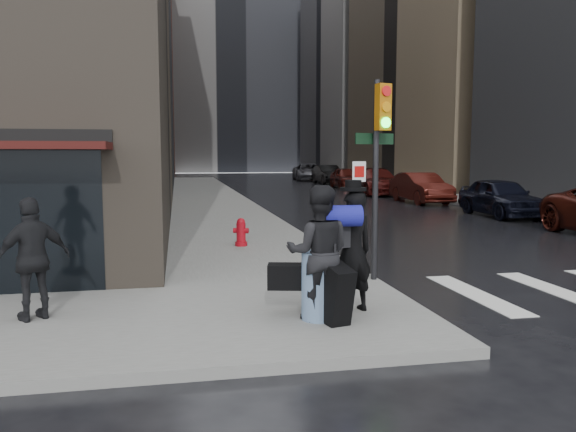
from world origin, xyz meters
name	(u,v)px	position (x,y,z in m)	size (l,w,h in m)	color
ground	(297,321)	(0.00, 0.00, 0.00)	(140.00, 140.00, 0.00)	black
sidewalk_left	(206,194)	(0.00, 27.00, 0.07)	(4.00, 50.00, 0.15)	slate
sidewalk_right	(410,192)	(13.50, 27.00, 0.07)	(3.00, 50.00, 0.15)	slate
bldg_left_far	(76,64)	(-13.00, 62.00, 13.00)	(22.00, 20.00, 26.00)	#572F1E
bldg_right_far	(406,73)	(26.00, 58.00, 12.50)	(22.00, 20.00, 25.00)	slate
bldg_distant	(227,64)	(6.00, 78.00, 16.00)	(40.00, 12.00, 32.00)	slate
man_overcoat	(349,257)	(0.73, -0.23, 1.00)	(1.04, 1.22, 2.02)	black
man_jeans	(318,252)	(0.22, -0.41, 1.12)	(1.35, 0.97, 1.93)	black
man_greycoat	(33,259)	(-3.76, 0.35, 1.03)	(1.10, 0.92, 1.76)	black
traffic_light	(377,152)	(1.89, 1.81, 2.55)	(0.91, 0.53, 3.72)	black
fire_hydrant	(241,233)	(-0.13, 6.33, 0.47)	(0.42, 0.32, 0.73)	#A30A15
parked_car_1	(500,197)	(11.19, 12.64, 0.79)	(1.87, 4.64, 1.58)	black
parked_car_2	(421,188)	(10.72, 19.26, 0.79)	(1.68, 4.81, 1.58)	#3B100B
parked_car_3	(376,181)	(10.69, 25.89, 0.84)	(2.34, 5.76, 1.67)	#3F0E0C
parked_car_4	(347,178)	(10.77, 32.51, 0.80)	(1.88, 4.68, 1.59)	#41110D
parked_car_5	(328,174)	(11.11, 39.13, 0.82)	(1.73, 4.95, 1.63)	black
parked_car_6	(309,172)	(10.97, 45.76, 0.84)	(2.79, 6.04, 1.68)	#414146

